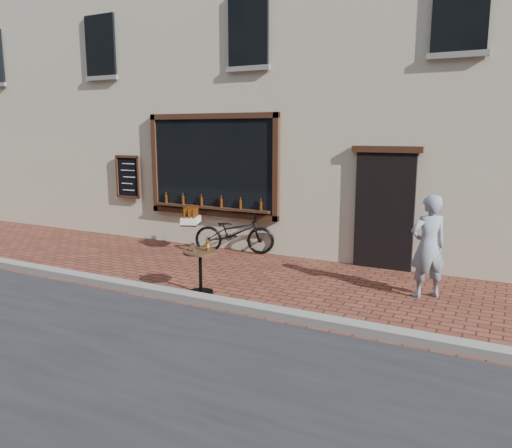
% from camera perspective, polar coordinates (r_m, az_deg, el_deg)
% --- Properties ---
extents(ground, '(90.00, 90.00, 0.00)m').
position_cam_1_polar(ground, '(7.57, -6.64, -9.48)').
color(ground, '#4F2519').
rests_on(ground, ground).
extents(kerb, '(90.00, 0.25, 0.12)m').
position_cam_1_polar(kerb, '(7.71, -5.81, -8.62)').
color(kerb, slate).
rests_on(kerb, ground).
extents(shop_building, '(28.00, 6.20, 10.00)m').
position_cam_1_polar(shop_building, '(13.23, 9.90, 20.90)').
color(shop_building, '#BCB294').
rests_on(shop_building, ground).
extents(cargo_bicycle, '(2.04, 1.22, 0.96)m').
position_cam_1_polar(cargo_bicycle, '(10.69, -2.67, -0.93)').
color(cargo_bicycle, black).
rests_on(cargo_bicycle, ground).
extents(bistro_table, '(0.55, 0.55, 0.94)m').
position_cam_1_polar(bistro_table, '(8.08, -6.37, -4.45)').
color(bistro_table, black).
rests_on(bistro_table, ground).
extents(pedestrian, '(0.71, 0.68, 1.63)m').
position_cam_1_polar(pedestrian, '(8.22, 19.07, -2.45)').
color(pedestrian, gray).
rests_on(pedestrian, ground).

